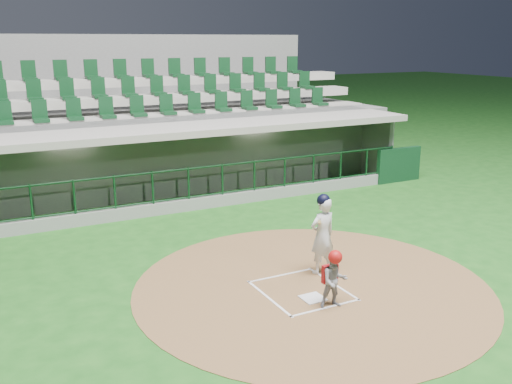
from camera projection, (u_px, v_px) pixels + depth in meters
ground at (294, 286)px, 11.59m from camera, size 120.00×120.00×0.00m
dirt_circle at (312, 286)px, 11.55m from camera, size 7.20×7.20×0.01m
home_plate at (313, 298)px, 10.98m from camera, size 0.43×0.43×0.02m
batter_box_chalk at (302, 291)px, 11.33m from camera, size 1.55×1.80×0.01m
dugout_structure at (169, 166)px, 18.11m from camera, size 16.40×3.70×3.00m
seating_deck at (139, 137)px, 20.58m from camera, size 17.00×6.72×5.15m
batter at (322, 234)px, 11.99m from camera, size 0.86×0.87×1.75m
catcher at (334, 279)px, 10.53m from camera, size 0.60×0.52×1.12m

